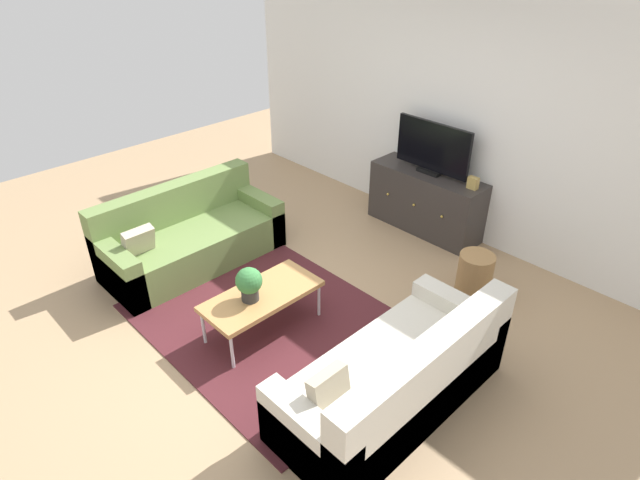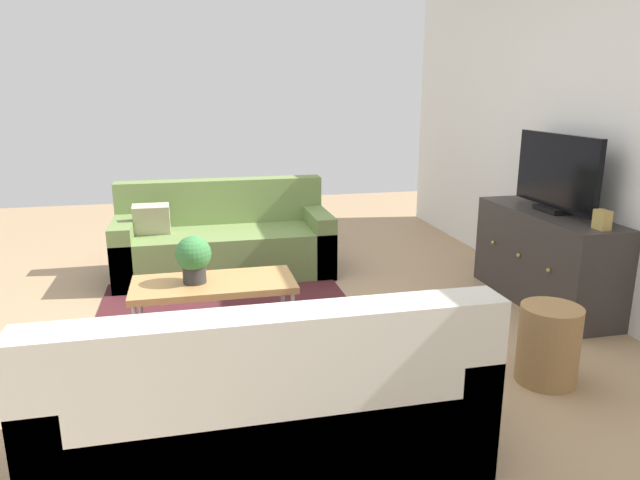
% 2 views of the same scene
% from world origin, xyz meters
% --- Properties ---
extents(ground_plane, '(10.00, 10.00, 0.00)m').
position_xyz_m(ground_plane, '(0.00, 0.00, 0.00)').
color(ground_plane, tan).
extents(wall_back, '(6.40, 0.12, 2.70)m').
position_xyz_m(wall_back, '(0.00, 2.55, 1.35)').
color(wall_back, white).
rests_on(wall_back, ground_plane).
extents(area_rug, '(2.50, 1.90, 0.01)m').
position_xyz_m(area_rug, '(0.00, -0.15, 0.01)').
color(area_rug, '#4C1E23').
rests_on(area_rug, ground_plane).
extents(couch_left_side, '(0.82, 1.87, 0.82)m').
position_xyz_m(couch_left_side, '(-1.43, -0.10, 0.27)').
color(couch_left_side, olive).
rests_on(couch_left_side, ground_plane).
extents(couch_right_side, '(0.82, 1.87, 0.82)m').
position_xyz_m(couch_right_side, '(1.43, -0.10, 0.27)').
color(couch_right_side, beige).
rests_on(couch_right_side, ground_plane).
extents(coffee_table, '(0.50, 1.06, 0.40)m').
position_xyz_m(coffee_table, '(0.02, -0.26, 0.37)').
color(coffee_table, '#B7844C').
rests_on(coffee_table, ground_plane).
extents(potted_plant, '(0.23, 0.23, 0.31)m').
position_xyz_m(potted_plant, '(0.01, -0.38, 0.57)').
color(potted_plant, '#2D2D2D').
rests_on(potted_plant, coffee_table).
extents(tv_console, '(1.37, 0.47, 0.72)m').
position_xyz_m(tv_console, '(-0.09, 2.27, 0.36)').
color(tv_console, '#332D2B').
rests_on(tv_console, ground_plane).
extents(flat_screen_tv, '(0.94, 0.16, 0.58)m').
position_xyz_m(flat_screen_tv, '(-0.09, 2.29, 1.01)').
color(flat_screen_tv, black).
rests_on(flat_screen_tv, tv_console).
extents(mantel_clock, '(0.11, 0.07, 0.13)m').
position_xyz_m(mantel_clock, '(0.47, 2.27, 0.79)').
color(mantel_clock, tan).
rests_on(mantel_clock, tv_console).
extents(wicker_basket, '(0.34, 0.34, 0.45)m').
position_xyz_m(wicker_basket, '(1.04, 1.56, 0.23)').
color(wicker_basket, '#9E7547').
rests_on(wicker_basket, ground_plane).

